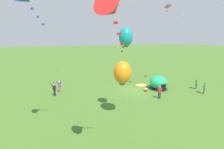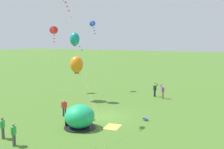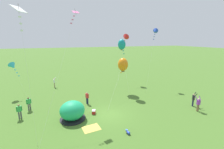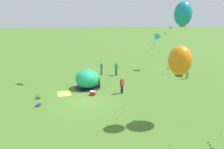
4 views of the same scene
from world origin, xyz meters
name	(u,v)px [view 4 (image 4 of 4)]	position (x,y,z in m)	size (l,w,h in m)	color
ground_plane	(86,102)	(0.00, 0.00, 0.00)	(300.00, 300.00, 0.00)	#477028
popup_tent	(87,79)	(-4.09, 0.40, 1.00)	(2.81, 2.81, 2.10)	#1EAD6B
picnic_blanket	(64,94)	(-2.57, -2.08, 0.01)	(1.70, 1.30, 0.01)	gold
cooler_box	(93,93)	(-1.61, 0.80, 0.22)	(0.54, 0.63, 0.44)	red
toddler_crawling	(39,104)	(0.45, -4.13, 0.18)	(0.31, 0.55, 0.32)	blue
person_strolling	(187,71)	(-5.96, 13.15, 1.00)	(0.48, 0.68, 1.89)	#8C7251
person_near_tent	(101,68)	(-9.58, 2.56, 0.96)	(0.56, 0.35, 1.72)	#4C4C51
person_center_field	(116,68)	(-8.91, 4.47, 0.96)	(0.54, 0.38, 1.72)	#4C4C51
person_far_back	(122,84)	(-1.77, 3.80, 0.96)	(0.42, 0.49, 1.72)	#1E2347
kite_orange	(180,60)	(4.81, 6.64, 4.64)	(5.55, 6.71, 5.71)	silver
kite_cyan	(156,38)	(-11.50, 10.82, 4.68)	(2.57, 2.73, 5.35)	silver
kite_teal	(183,14)	(4.57, 6.70, 7.83)	(1.21, 5.11, 8.68)	silver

